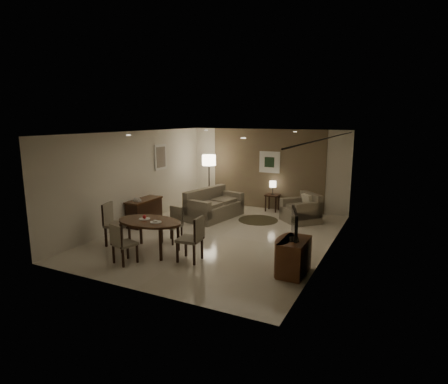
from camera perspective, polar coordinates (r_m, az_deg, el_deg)
The scene contains 31 objects.
room_shell at distance 9.97m, azimuth 0.51°, elevation 1.33°, with size 5.50×7.00×2.70m.
taupe_accent at distance 12.78m, azimuth 6.54°, elevation 3.47°, with size 3.96×0.03×2.70m, color brown.
curtain_wall at distance 8.76m, azimuth 15.31°, elevation -0.66°, with size 0.08×6.70×2.58m, color #BDB493, non-canonical shape.
curtain_rod at distance 8.60m, azimuth 15.77°, elevation 7.98°, with size 0.03×0.03×6.80m, color black.
art_back_frame at distance 12.69m, azimuth 6.96°, elevation 4.54°, with size 0.72×0.03×0.72m, color silver.
art_back_canvas at distance 12.68m, azimuth 6.93°, elevation 4.54°, with size 0.34×0.01×0.34m, color black.
art_left_frame at distance 11.97m, azimuth -9.64°, elevation 5.26°, with size 0.03×0.60×0.80m, color silver.
art_left_canvas at distance 11.96m, azimuth -9.59°, elevation 5.26°, with size 0.01×0.46×0.64m, color gray.
downlight_nl at distance 8.74m, azimuth -14.34°, elevation 8.39°, with size 0.10×0.10×0.01m, color white.
downlight_nr at distance 7.24m, azimuth 2.96°, elevation 8.20°, with size 0.10×0.10×0.01m, color white.
downlight_fl at distance 11.71m, azimuth -2.71°, elevation 9.38°, with size 0.10×0.10×0.01m, color white.
downlight_fr at distance 10.64m, azimuth 10.77°, elevation 9.00°, with size 0.10×0.10×0.01m, color white.
console_desk at distance 11.14m, azimuth -12.04°, elevation -2.98°, with size 0.48×1.20×0.75m, color #492E17, non-canonical shape.
telephone at distance 10.82m, azimuth -13.11°, elevation -1.14°, with size 0.20×0.14×0.09m, color white, non-canonical shape.
tv_cabinet at distance 7.68m, azimuth 10.65°, elevation -9.67°, with size 0.48×0.90×0.70m, color brown, non-canonical shape.
flat_tv at distance 7.48m, azimuth 10.69°, elevation -4.85°, with size 0.06×0.88×0.60m, color black, non-canonical shape.
dining_table at distance 8.89m, azimuth -11.20°, elevation -6.63°, with size 1.59×0.99×0.74m, color #492E17, non-canonical shape.
chair_near at distance 8.31m, azimuth -14.88°, elevation -7.56°, with size 0.43×0.43×0.88m, color gray, non-canonical shape.
chair_far at distance 9.44m, azimuth -8.00°, elevation -5.05°, with size 0.42×0.42×0.87m, color gray, non-canonical shape.
chair_left at distance 9.52m, azimuth -15.96°, elevation -4.72°, with size 0.50×0.50×1.04m, color gray, non-canonical shape.
chair_right at distance 8.18m, azimuth -5.26°, elevation -7.09°, with size 0.48×0.48×1.00m, color gray, non-canonical shape.
plate_a at distance 8.92m, azimuth -12.02°, elevation -4.04°, with size 0.26×0.26×0.02m, color white.
plate_b at distance 8.61m, azimuth -10.33°, elevation -4.53°, with size 0.26×0.26×0.02m, color white.
fruit_apple at distance 8.91m, azimuth -12.04°, elevation -3.71°, with size 0.09×0.09×0.09m, color #B41417.
napkin at distance 8.61m, azimuth -10.34°, elevation -4.38°, with size 0.12×0.08×0.03m, color white.
round_rug at distance 11.48m, azimuth 5.22°, elevation -4.26°, with size 1.20×1.20×0.01m, color #464127.
sofa at distance 11.60m, azimuth -1.44°, elevation -1.80°, with size 0.95×1.90×0.89m, color gray, non-canonical shape.
armchair at distance 11.39m, azimuth 11.60°, elevation -2.40°, with size 0.96×0.90×0.85m, color gray, non-canonical shape.
side_table at distance 12.60m, azimuth 7.38°, elevation -1.62°, with size 0.44×0.44×0.56m, color black, non-canonical shape.
table_lamp at distance 12.49m, azimuth 7.44°, elevation 0.75°, with size 0.22×0.22×0.50m, color #FFEAC1, non-canonical shape.
floor_lamp at distance 12.85m, azimuth -2.29°, elevation 1.61°, with size 0.46×0.46×1.83m, color #FFE5B7, non-canonical shape.
Camera 1 is at (4.26, -8.44, 3.07)m, focal length 30.00 mm.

